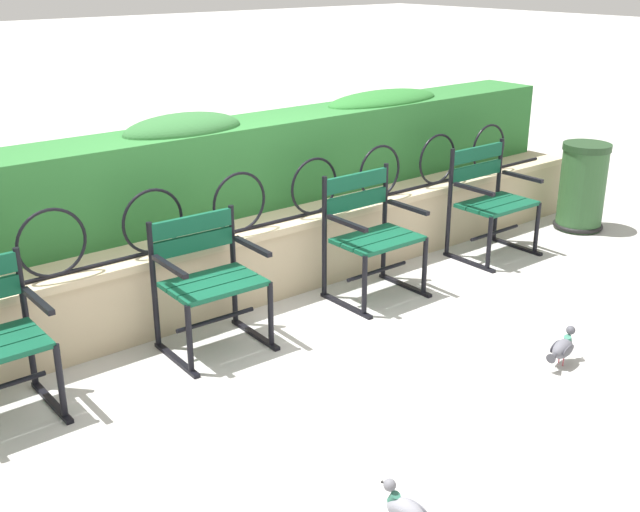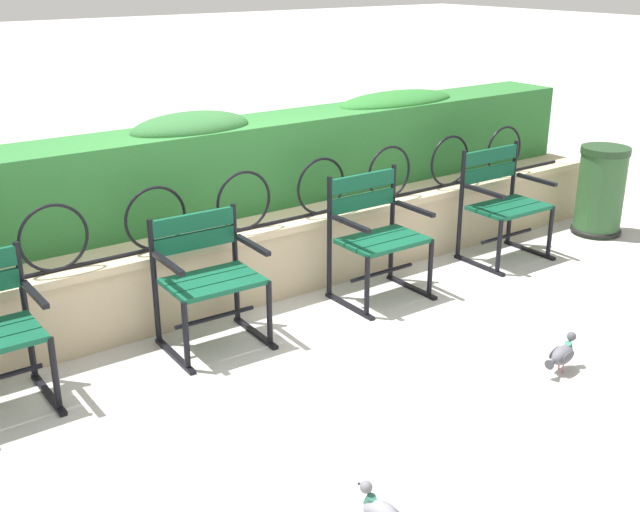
{
  "view_description": "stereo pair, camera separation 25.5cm",
  "coord_description": "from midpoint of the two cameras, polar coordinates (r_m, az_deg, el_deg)",
  "views": [
    {
      "loc": [
        -2.88,
        -3.39,
        2.28
      ],
      "look_at": [
        0.0,
        0.17,
        0.55
      ],
      "focal_mm": 43.94,
      "sensor_mm": 36.0,
      "label": 1
    },
    {
      "loc": [
        -2.67,
        -3.54,
        2.28
      ],
      "look_at": [
        0.0,
        0.17,
        0.55
      ],
      "focal_mm": 43.94,
      "sensor_mm": 36.0,
      "label": 2
    }
  ],
  "objects": [
    {
      "name": "park_chair_rightmost",
      "position": [
        6.48,
        11.17,
        4.15
      ],
      "size": [
        0.64,
        0.52,
        0.9
      ],
      "color": "#0F4C33",
      "rests_on": "ground"
    },
    {
      "name": "pigeon_near_chairs",
      "position": [
        4.88,
        15.81,
        -6.49
      ],
      "size": [
        0.29,
        0.13,
        0.22
      ],
      "color": "#5B5B66",
      "rests_on": "ground"
    },
    {
      "name": "pigeon_far_side",
      "position": [
        3.46,
        4.16,
        -18.08
      ],
      "size": [
        0.13,
        0.29,
        0.22
      ],
      "color": "gray",
      "rests_on": "ground"
    },
    {
      "name": "ground_plane",
      "position": [
        4.99,
        -0.26,
        -6.46
      ],
      "size": [
        60.0,
        60.0,
        0.0
      ],
      "primitive_type": "plane",
      "color": "#B7B5AF"
    },
    {
      "name": "stone_wall",
      "position": [
        5.59,
        -6.39,
        -0.42
      ],
      "size": [
        6.85,
        0.41,
        0.55
      ],
      "color": "tan",
      "rests_on": "ground"
    },
    {
      "name": "trash_bin",
      "position": [
        7.35,
        17.61,
        4.7
      ],
      "size": [
        0.44,
        0.44,
        0.78
      ],
      "color": "#2D562D",
      "rests_on": "ground"
    },
    {
      "name": "iron_arch_fence",
      "position": [
        5.32,
        -7.14,
        3.7
      ],
      "size": [
        6.32,
        0.02,
        0.42
      ],
      "color": "black",
      "rests_on": "stone_wall"
    },
    {
      "name": "park_chair_centre_left",
      "position": [
        4.87,
        -9.69,
        -1.57
      ],
      "size": [
        0.62,
        0.54,
        0.83
      ],
      "color": "#0F4C33",
      "rests_on": "ground"
    },
    {
      "name": "hedge_row",
      "position": [
        5.74,
        -9.28,
        6.54
      ],
      "size": [
        6.71,
        0.53,
        0.75
      ],
      "color": "#2D7033",
      "rests_on": "stone_wall"
    },
    {
      "name": "park_chair_centre_right",
      "position": [
        5.56,
        2.38,
        1.73
      ],
      "size": [
        0.62,
        0.52,
        0.9
      ],
      "color": "#0F4C33",
      "rests_on": "ground"
    }
  ]
}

